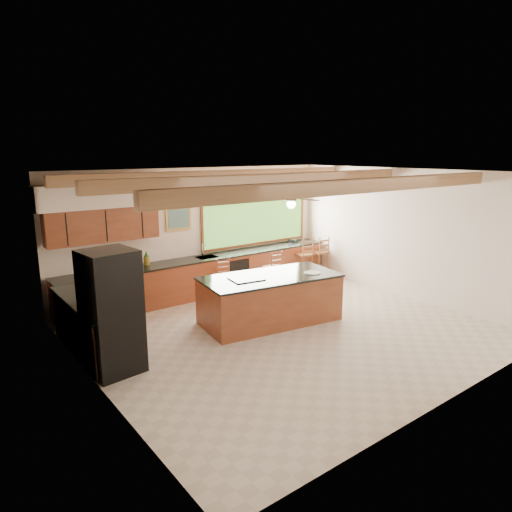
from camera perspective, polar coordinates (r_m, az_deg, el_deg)
ground at (r=8.90m, az=3.87°, el=-9.30°), size 7.20×7.20×0.00m
room_shell at (r=8.71m, az=0.42°, el=5.34°), size 7.27×6.54×3.02m
counter_run at (r=10.28m, az=-8.88°, el=-3.62°), size 7.12×3.10×1.24m
island at (r=9.20m, az=1.76°, el=-5.35°), size 2.91×1.69×0.98m
refrigerator at (r=7.35m, az=-17.62°, el=-6.71°), size 0.83×0.81×1.94m
bar_stool_a at (r=10.59m, az=-4.22°, el=-2.33°), size 0.43×0.43×0.98m
bar_stool_b at (r=11.02m, az=2.22°, el=-1.53°), size 0.38×0.38×1.03m
bar_stool_c at (r=12.13m, az=6.15°, el=0.12°), size 0.45×0.45×1.16m
bar_stool_d at (r=12.54m, az=8.13°, el=0.40°), size 0.43×0.43×1.13m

